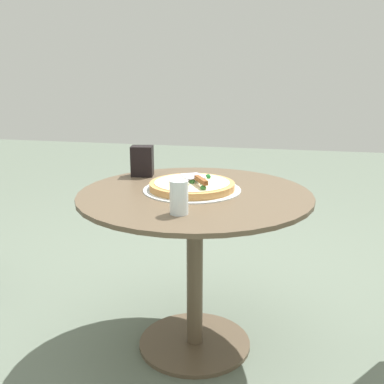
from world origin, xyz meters
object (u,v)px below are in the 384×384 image
(pizza_on_tray, at_px, (192,186))
(pizza_server, at_px, (197,178))
(patio_table, at_px, (195,234))
(drinking_cup, at_px, (179,197))
(napkin_dispenser, at_px, (142,161))

(pizza_on_tray, xyz_separation_m, pizza_server, (0.02, -0.03, 0.04))
(patio_table, bearing_deg, drinking_cup, -90.01)
(drinking_cup, bearing_deg, pizza_server, 88.99)
(pizza_on_tray, relative_size, napkin_dispenser, 2.90)
(pizza_on_tray, relative_size, pizza_server, 1.98)
(pizza_server, bearing_deg, drinking_cup, -91.01)
(pizza_on_tray, xyz_separation_m, drinking_cup, (0.02, -0.32, 0.04))
(pizza_server, relative_size, napkin_dispenser, 1.47)
(patio_table, distance_m, pizza_server, 0.24)
(patio_table, xyz_separation_m, napkin_dispenser, (-0.30, 0.25, 0.25))
(patio_table, height_order, napkin_dispenser, napkin_dispenser)
(drinking_cup, distance_m, napkin_dispenser, 0.60)
(pizza_on_tray, distance_m, pizza_server, 0.05)
(pizza_on_tray, xyz_separation_m, napkin_dispenser, (-0.28, 0.21, 0.05))
(pizza_server, distance_m, drinking_cup, 0.29)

